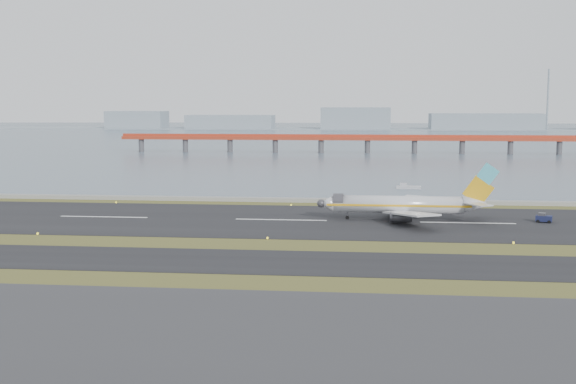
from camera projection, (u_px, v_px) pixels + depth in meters
name	position (u px, v px, depth m)	size (l,w,h in m)	color
ground	(262.00, 247.00, 127.81)	(1000.00, 1000.00, 0.00)	#424E1B
apron_strip	(187.00, 352.00, 73.50)	(1000.00, 50.00, 0.10)	#313134
taxiway_strip	(252.00, 261.00, 115.96)	(1000.00, 18.00, 0.10)	black
runway_strip	(281.00, 220.00, 157.43)	(1000.00, 45.00, 0.10)	black
seawall	(294.00, 200.00, 186.99)	(1000.00, 2.50, 1.00)	gray
bay_water	(341.00, 136.00, 582.00)	(1400.00, 800.00, 1.30)	#495A69
red_pier	(368.00, 139.00, 371.72)	(260.00, 5.00, 10.20)	#AD351D
far_shoreline	(359.00, 123.00, 737.85)	(1400.00, 80.00, 60.50)	#87959F
airliner	(405.00, 205.00, 156.75)	(38.52, 32.89, 12.80)	silver
pushback_tug	(544.00, 218.00, 154.00)	(3.71, 2.78, 2.11)	#161A3C
workboat_near	(408.00, 187.00, 215.79)	(7.30, 2.62, 1.75)	#B5B5B9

